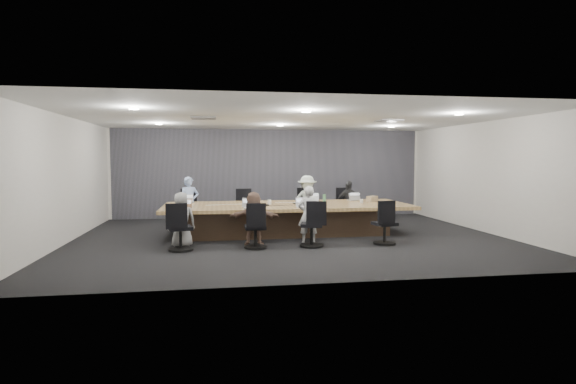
{
  "coord_description": "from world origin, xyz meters",
  "views": [
    {
      "loc": [
        -1.73,
        -10.4,
        1.84
      ],
      "look_at": [
        0.0,
        0.4,
        1.05
      ],
      "focal_mm": 28.0,
      "sensor_mm": 36.0,
      "label": 1
    }
  ],
  "objects": [
    {
      "name": "chair_2",
      "position": [
        0.78,
        2.2,
        0.42
      ],
      "size": [
        0.67,
        0.67,
        0.85
      ],
      "primitive_type": null,
      "rotation": [
        0.0,
        0.0,
        3.33
      ],
      "color": "black",
      "rests_on": "ground"
    },
    {
      "name": "ceiling",
      "position": [
        0.0,
        0.0,
        2.8
      ],
      "size": [
        10.0,
        8.0,
        0.0
      ],
      "primitive_type": "cube",
      "color": "white",
      "rests_on": "wall_back"
    },
    {
      "name": "mic_left",
      "position": [
        -0.56,
        0.27,
        0.75
      ],
      "size": [
        0.15,
        0.12,
        0.03
      ],
      "primitive_type": "cube",
      "rotation": [
        0.0,
        0.0,
        0.26
      ],
      "color": "black",
      "rests_on": "conference_table"
    },
    {
      "name": "stapler",
      "position": [
        0.24,
        0.1,
        0.77
      ],
      "size": [
        0.18,
        0.1,
        0.07
      ],
      "primitive_type": "cube",
      "rotation": [
        0.0,
        0.0,
        -0.35
      ],
      "color": "black",
      "rests_on": "conference_table"
    },
    {
      "name": "chair_6",
      "position": [
        0.25,
        -1.2,
        0.39
      ],
      "size": [
        0.64,
        0.64,
        0.78
      ],
      "primitive_type": null,
      "rotation": [
        0.0,
        0.0,
        -0.25
      ],
      "color": "black",
      "rests_on": "ground"
    },
    {
      "name": "person_6",
      "position": [
        0.25,
        -0.85,
        0.63
      ],
      "size": [
        0.49,
        0.35,
        1.27
      ],
      "primitive_type": "imported",
      "rotation": [
        0.0,
        0.0,
        3.03
      ],
      "color": "silver",
      "rests_on": "ground"
    },
    {
      "name": "chair_7",
      "position": [
        1.87,
        -1.2,
        0.38
      ],
      "size": [
        0.61,
        0.61,
        0.75
      ],
      "primitive_type": null,
      "rotation": [
        0.0,
        0.0,
        0.22
      ],
      "color": "black",
      "rests_on": "ground"
    },
    {
      "name": "laptop_6",
      "position": [
        0.25,
        -0.3,
        0.75
      ],
      "size": [
        0.31,
        0.21,
        0.02
      ],
      "primitive_type": "cube",
      "rotation": [
        0.0,
        0.0,
        -0.02
      ],
      "color": "#B2B2B7",
      "rests_on": "conference_table"
    },
    {
      "name": "mic_right",
      "position": [
        0.23,
        0.56,
        0.75
      ],
      "size": [
        0.16,
        0.12,
        0.03
      ],
      "primitive_type": "cube",
      "rotation": [
        0.0,
        0.0,
        0.21
      ],
      "color": "black",
      "rests_on": "conference_table"
    },
    {
      "name": "chair_4",
      "position": [
        -2.46,
        -1.2,
        0.39
      ],
      "size": [
        0.63,
        0.63,
        0.77
      ],
      "primitive_type": null,
      "rotation": [
        0.0,
        0.0,
        0.24
      ],
      "color": "black",
      "rests_on": "ground"
    },
    {
      "name": "bottle_green_right",
      "position": [
        0.85,
        0.13,
        0.87
      ],
      "size": [
        0.09,
        0.09,
        0.27
      ],
      "primitive_type": "cylinder",
      "rotation": [
        0.0,
        0.0,
        -0.3
      ],
      "color": "#4D8B58",
      "rests_on": "conference_table"
    },
    {
      "name": "laptop_3",
      "position": [
        1.96,
        1.3,
        0.75
      ],
      "size": [
        0.37,
        0.3,
        0.02
      ],
      "primitive_type": "cube",
      "rotation": [
        0.0,
        0.0,
        3.38
      ],
      "color": "#B2B2B7",
      "rests_on": "conference_table"
    },
    {
      "name": "snack_packet",
      "position": [
        2.5,
        0.05,
        0.76
      ],
      "size": [
        0.22,
        0.21,
        0.04
      ],
      "primitive_type": "cube",
      "rotation": [
        0.0,
        0.0,
        -0.71
      ],
      "color": "red",
      "rests_on": "conference_table"
    },
    {
      "name": "cup_white_far",
      "position": [
        -0.44,
        0.57,
        0.8
      ],
      "size": [
        0.11,
        0.11,
        0.11
      ],
      "primitive_type": "cylinder",
      "rotation": [
        0.0,
        0.0,
        0.3
      ],
      "color": "white",
      "rests_on": "conference_table"
    },
    {
      "name": "floor",
      "position": [
        0.0,
        0.0,
        0.0
      ],
      "size": [
        10.0,
        8.0,
        0.0
      ],
      "primitive_type": "cube",
      "color": "black",
      "rests_on": "ground"
    },
    {
      "name": "canvas_bag",
      "position": [
        2.31,
        0.83,
        0.81
      ],
      "size": [
        0.32,
        0.29,
        0.15
      ],
      "primitive_type": "cube",
      "rotation": [
        0.0,
        0.0,
        0.56
      ],
      "color": "tan",
      "rests_on": "conference_table"
    },
    {
      "name": "laptop_4",
      "position": [
        -2.46,
        -0.3,
        0.75
      ],
      "size": [
        0.36,
        0.26,
        0.02
      ],
      "primitive_type": "cube",
      "rotation": [
        0.0,
        0.0,
        0.06
      ],
      "color": "#8C6647",
      "rests_on": "conference_table"
    },
    {
      "name": "wall_back",
      "position": [
        0.0,
        4.0,
        1.4
      ],
      "size": [
        10.0,
        0.0,
        2.8
      ],
      "primitive_type": "cube",
      "rotation": [
        1.57,
        0.0,
        0.0
      ],
      "color": "beige",
      "rests_on": "ground"
    },
    {
      "name": "person_0",
      "position": [
        -2.45,
        1.85,
        0.69
      ],
      "size": [
        0.55,
        0.41,
        1.38
      ],
      "primitive_type": "imported",
      "rotation": [
        0.0,
        0.0,
        6.44
      ],
      "color": "#92A8D8",
      "rests_on": "ground"
    },
    {
      "name": "laptop_0",
      "position": [
        -2.45,
        1.3,
        0.75
      ],
      "size": [
        0.3,
        0.21,
        0.02
      ],
      "primitive_type": "cube",
      "rotation": [
        0.0,
        0.0,
        3.18
      ],
      "color": "#B2B2B7",
      "rests_on": "conference_table"
    },
    {
      "name": "wall_right",
      "position": [
        5.0,
        0.0,
        1.4
      ],
      "size": [
        0.0,
        8.0,
        2.8
      ],
      "primitive_type": "cube",
      "rotation": [
        1.57,
        0.0,
        -1.57
      ],
      "color": "beige",
      "rests_on": "ground"
    },
    {
      "name": "chair_3",
      "position": [
        1.96,
        2.2,
        0.41
      ],
      "size": [
        0.6,
        0.6,
        0.82
      ],
      "primitive_type": null,
      "rotation": [
        0.0,
        0.0,
        3.23
      ],
      "color": "black",
      "rests_on": "ground"
    },
    {
      "name": "chair_5",
      "position": [
        -0.94,
        -1.2,
        0.37
      ],
      "size": [
        0.5,
        0.5,
        0.73
      ],
      "primitive_type": null,
      "rotation": [
        0.0,
        0.0,
        0.0
      ],
      "color": "black",
      "rests_on": "ground"
    },
    {
      "name": "bottle_green_left",
      "position": [
        -2.65,
        0.93,
        0.85
      ],
      "size": [
        0.08,
        0.08,
        0.22
      ],
      "primitive_type": "cylinder",
      "rotation": [
        0.0,
        0.0,
        0.32
      ],
      "color": "#4D8B58",
      "rests_on": "conference_table"
    },
    {
      "name": "laptop_5",
      "position": [
        -0.94,
        -0.3,
        0.75
      ],
      "size": [
        0.39,
        0.3,
        0.02
      ],
      "primitive_type": "cube",
      "rotation": [
        0.0,
        0.0,
        -0.17
      ],
      "color": "#B2B2B7",
      "rests_on": "conference_table"
    },
    {
      "name": "chair_1",
      "position": [
        -0.98,
        2.2,
        0.41
      ],
      "size": [
        0.6,
        0.6,
        0.82
      ],
      "primitive_type": null,
      "rotation": [
        0.0,
        0.0,
        3.23
      ],
      "color": "black",
      "rests_on": "ground"
    },
    {
      "name": "person_2",
      "position": [
        0.78,
        1.85,
        0.7
      ],
      "size": [
        1.0,
        0.73,
        1.4
      ],
      "primitive_type": "imported",
      "rotation": [
        0.0,
        0.0,
        6.03
      ],
      "color": "silver",
      "rests_on": "ground"
    },
    {
      "name": "laptop_2",
      "position": [
        0.78,
        1.3,
        0.75
      ],
      "size": [
        0.32,
        0.24,
        0.02
      ],
      "primitive_type": "cube",
      "rotation": [
        0.0,
        0.0,
        2.99
      ],
      "color": "#B2B2B7",
      "rests_on": "conference_table"
    },
    {
      "name": "chair_0",
      "position": [
        -2.45,
        2.2,
        0.42
      ],
      "size": [
        0.67,
        0.67,
        0.84
      ],
      "primitive_type": null,
      "rotation": [
        0.0,
        0.0,
        2.93
      ],
      "color": "black",
      "rests_on": "ground"
    },
    {
      "name": "person_4",
      "position": [
        -2.46,
        -0.85,
        0.58
      ],
      "size": [
        0.64,
        0.5,
        1.17
      ],
      "primitive_type": "imported",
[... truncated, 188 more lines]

